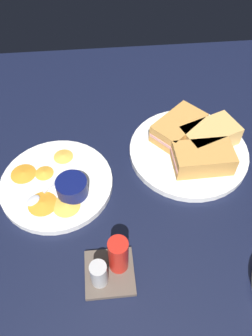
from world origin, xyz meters
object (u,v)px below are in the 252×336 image
Objects in this scene: plate_chips_companion at (57,184)px; ramekin_light_gravy at (72,187)px; plate_sandwich_main at (188,151)px; sandwich_half_near at (203,158)px; spoon_by_gravy_ramekin at (38,196)px; spoon_by_dark_ramekin at (180,147)px; condiment_caddy at (111,265)px; sandwich_half_far at (210,135)px; ramekin_dark_sauce at (180,126)px; sandwich_half_extra at (179,128)px.

ramekin_light_gravy is (-3.71, 3.09, 2.83)cm from plate_chips_companion.
ramekin_light_gravy reaches higher than plate_sandwich_main.
sandwich_half_near reaches higher than spoon_by_gravy_ramekin.
ramekin_light_gravy is 7.55cm from spoon_by_gravy_ramekin.
ramekin_light_gravy reaches higher than plate_chips_companion.
spoon_by_dark_ramekin is 34.55cm from spoon_by_gravy_ramekin.
spoon_by_dark_ramekin is at bearing -123.21° from condiment_caddy.
plate_chips_companion is at bearing -62.65° from condiment_caddy.
ramekin_light_gravy is 0.82× the size of spoon_by_gravy_ramekin.
ramekin_dark_sauce is (6.16, -4.49, -0.49)cm from sandwich_half_far.
plate_chips_companion is at bearing -39.81° from ramekin_light_gravy.
plate_chips_companion is 23.49cm from condiment_caddy.
sandwich_half_extra is 37.47cm from condiment_caddy.
sandwich_half_near is 11.65cm from ramekin_dark_sauce.
sandwich_half_near and sandwich_half_extra have the same top height.
ramekin_dark_sauce is 0.76× the size of condiment_caddy.
sandwich_half_near is 29.48cm from ramekin_light_gravy.
spoon_by_gravy_ramekin is at bearing 25.15° from sandwich_half_extra.
spoon_by_gravy_ramekin is 0.85× the size of condiment_caddy.
sandwich_half_extra is at bearing -70.93° from sandwich_half_near.
plate_chips_companion is (29.94, 12.98, -2.71)cm from ramekin_dark_sauce.
spoon_by_dark_ramekin is (3.68, -5.65, -2.04)cm from sandwich_half_near.
sandwich_half_far is at bearing 143.93° from ramekin_dark_sauce.
ramekin_dark_sauce is 30.76cm from ramekin_light_gravy.
spoon_by_dark_ramekin is at bearing 9.30° from sandwich_half_far.
spoon_by_dark_ramekin is (6.98, 1.14, -2.04)cm from sandwich_half_far.
plate_chips_companion is at bearing -134.81° from spoon_by_gravy_ramekin.
sandwich_half_extra reaches higher than plate_sandwich_main.
ramekin_light_gravy is (25.40, 10.45, 1.67)cm from spoon_by_dark_ramekin.
plate_sandwich_main is 2.10× the size of sandwich_half_near.
plate_chips_companion is at bearing 23.44° from ramekin_dark_sauce.
sandwich_half_extra is at bearing -149.80° from ramekin_light_gravy.
plate_sandwich_main is 2.82× the size of spoon_by_dark_ramekin.
spoon_by_dark_ramekin is at bearing -17.31° from plate_sandwich_main.
sandwich_half_far is at bearing -170.70° from spoon_by_dark_ramekin.
ramekin_dark_sauce is 32.75cm from plate_chips_companion.
plate_sandwich_main is at bearing 19.07° from sandwich_half_far.
ramekin_dark_sauce is (-0.64, -1.18, -0.49)cm from sandwich_half_extra.
spoon_by_gravy_ramekin is at bearing 17.01° from sandwich_half_far.
sandwich_half_extra is 1.48× the size of spoon_by_dark_ramekin.
plate_sandwich_main and plate_chips_companion have the same top height.
sandwich_half_extra is at bearing 61.55° from ramekin_dark_sauce.
sandwich_half_near reaches higher than ramekin_dark_sauce.
sandwich_half_far is at bearing -160.31° from ramekin_light_gravy.
spoon_by_dark_ramekin is at bearing -165.82° from plate_chips_companion.
sandwich_half_far is 7.56cm from sandwich_half_extra.
condiment_caddy reaches higher than ramekin_dark_sauce.
spoon_by_dark_ramekin is (1.93, -0.60, 1.16)cm from plate_sandwich_main.
plate_sandwich_main is at bearing -160.19° from ramekin_light_gravy.
ramekin_dark_sauce is at bearing -36.07° from sandwich_half_far.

